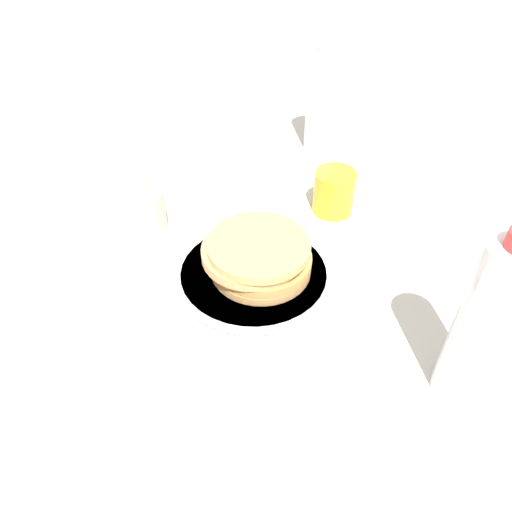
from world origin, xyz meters
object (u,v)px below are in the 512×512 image
at_px(pancake_stack, 259,256).
at_px(water_bottle_mid, 484,326).
at_px(plate, 256,272).
at_px(juice_glass, 334,192).
at_px(cream_jug, 135,213).
at_px(water_bottle_near, 324,102).

height_order(pancake_stack, water_bottle_mid, water_bottle_mid).
height_order(plate, pancake_stack, pancake_stack).
relative_size(juice_glass, cream_jug, 0.67).
xyz_separation_m(pancake_stack, water_bottle_near, (0.24, -0.35, 0.06)).
xyz_separation_m(plate, water_bottle_near, (0.24, -0.35, 0.10)).
bearing_deg(water_bottle_mid, juice_glass, -20.41).
height_order(pancake_stack, juice_glass, juice_glass).
height_order(cream_jug, water_bottle_mid, water_bottle_mid).
xyz_separation_m(pancake_stack, cream_jug, (0.20, 0.10, 0.01)).
height_order(cream_jug, water_bottle_near, water_bottle_near).
xyz_separation_m(pancake_stack, water_bottle_mid, (-0.31, -0.07, 0.08)).
bearing_deg(plate, juice_glass, -75.72).
relative_size(juice_glass, water_bottle_mid, 0.31).
height_order(plate, water_bottle_near, water_bottle_near).
bearing_deg(cream_jug, plate, -152.62).
relative_size(pancake_stack, water_bottle_mid, 0.65).
xyz_separation_m(juice_glass, water_bottle_near, (0.18, -0.14, 0.06)).
bearing_deg(water_bottle_mid, water_bottle_near, -26.40).
bearing_deg(juice_glass, water_bottle_near, -36.76).
distance_m(pancake_stack, water_bottle_mid, 0.33).
relative_size(juice_glass, water_bottle_near, 0.35).
bearing_deg(juice_glass, cream_jug, 65.92).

